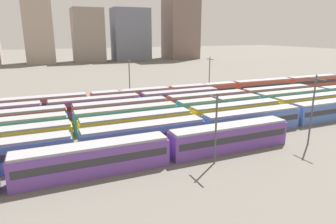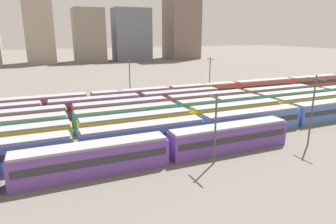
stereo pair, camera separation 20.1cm
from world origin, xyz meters
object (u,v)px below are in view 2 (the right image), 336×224
(train_track_6, at_px, (235,89))
(train_track_4, at_px, (167,106))
(catenary_pole_0, at_px, (313,107))
(catenary_pole_2, at_px, (215,125))
(train_track_0, at_px, (93,159))
(catenary_pole_3, at_px, (130,79))
(catenary_pole_1, at_px, (210,74))
(train_track_1, at_px, (295,115))
(train_track_3, at_px, (220,107))
(train_track_5, at_px, (96,106))
(train_track_2, at_px, (236,113))

(train_track_6, bearing_deg, train_track_4, -156.47)
(catenary_pole_0, distance_m, catenary_pole_2, 16.48)
(train_track_0, bearing_deg, catenary_pole_3, 67.24)
(catenary_pole_0, xyz_separation_m, catenary_pole_1, (4.86, 36.82, -0.10))
(train_track_1, relative_size, catenary_pole_3, 10.68)
(train_track_3, xyz_separation_m, train_track_5, (-22.57, 10.40, -0.00))
(train_track_0, height_order, train_track_4, same)
(train_track_3, bearing_deg, train_track_4, 150.31)
(train_track_2, xyz_separation_m, train_track_6, (14.62, 20.80, 0.00))
(train_track_2, xyz_separation_m, train_track_3, (-0.15, 5.20, 0.00))
(train_track_5, xyz_separation_m, catenary_pole_1, (31.13, 7.98, 3.75))
(train_track_3, xyz_separation_m, train_track_6, (14.77, 15.60, 0.00))
(train_track_3, bearing_deg, catenary_pole_3, 125.23)
(train_track_4, relative_size, catenary_pole_3, 7.09)
(train_track_0, distance_m, train_track_2, 29.40)
(train_track_1, distance_m, train_track_4, 23.95)
(catenary_pole_1, bearing_deg, train_track_5, -165.62)
(train_track_4, relative_size, catenary_pole_2, 8.24)
(train_track_2, height_order, train_track_4, same)
(catenary_pole_3, bearing_deg, catenary_pole_2, -89.55)
(train_track_5, distance_m, train_track_6, 37.69)
(train_track_3, height_order, catenary_pole_0, catenary_pole_0)
(catenary_pole_0, bearing_deg, train_track_5, 132.33)
(train_track_1, distance_m, train_track_5, 37.85)
(train_track_5, height_order, train_track_6, same)
(train_track_5, relative_size, train_track_6, 0.50)
(catenary_pole_3, bearing_deg, train_track_4, -73.51)
(train_track_1, xyz_separation_m, train_track_4, (-18.18, 15.60, 0.00))
(train_track_4, xyz_separation_m, catenary_pole_1, (17.69, 13.18, 3.75))
(train_track_3, height_order, catenary_pole_3, catenary_pole_3)
(train_track_3, relative_size, catenary_pole_0, 9.01)
(train_track_6, bearing_deg, train_track_1, -102.38)
(catenary_pole_2, bearing_deg, train_track_5, 108.65)
(train_track_1, height_order, train_track_3, same)
(train_track_3, relative_size, train_track_4, 1.25)
(catenary_pole_0, height_order, catenary_pole_2, catenary_pole_0)
(train_track_0, height_order, train_track_6, same)
(train_track_4, height_order, catenary_pole_1, catenary_pole_1)
(train_track_2, height_order, catenary_pole_1, catenary_pole_1)
(train_track_4, distance_m, catenary_pole_1, 22.37)
(train_track_0, height_order, train_track_1, same)
(train_track_5, bearing_deg, train_track_0, -100.42)
(train_track_1, height_order, train_track_5, same)
(train_track_0, relative_size, train_track_4, 0.75)
(catenary_pole_1, xyz_separation_m, catenary_pole_2, (-21.33, -37.03, -0.58))
(train_track_2, relative_size, catenary_pole_0, 9.01)
(train_track_3, height_order, catenary_pole_2, catenary_pole_2)
(train_track_0, xyz_separation_m, train_track_2, (27.50, 10.40, 0.00))
(train_track_5, distance_m, catenary_pole_2, 30.82)
(train_track_2, height_order, catenary_pole_2, catenary_pole_2)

